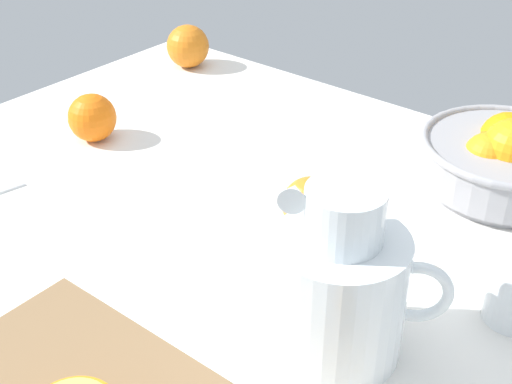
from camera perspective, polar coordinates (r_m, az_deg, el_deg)
The scene contains 6 objects.
ground_plane at distance 96.20cm, azimuth 1.69°, elevation -3.18°, with size 125.70×87.28×3.00cm, color white.
fruit_bowl at distance 106.82cm, azimuth 20.14°, elevation 2.61°, with size 25.50×25.50×11.52cm.
juice_pitcher at distance 72.58cm, azimuth 6.81°, elevation -8.48°, with size 17.09×13.91×20.46cm.
loose_orange_0 at distance 92.30cm, azimuth 4.44°, elevation -1.02°, with size 7.50×7.50×7.50cm, color orange.
loose_orange_1 at distance 144.78cm, azimuth -5.61°, elevation 11.81°, with size 8.64×8.64×8.64cm, color orange.
loose_orange_2 at distance 117.70cm, azimuth -13.17°, elevation 6.01°, with size 7.93×7.93×7.93cm, color orange.
Camera 1 is at (47.67, -62.57, 53.88)cm, focal length 48.78 mm.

